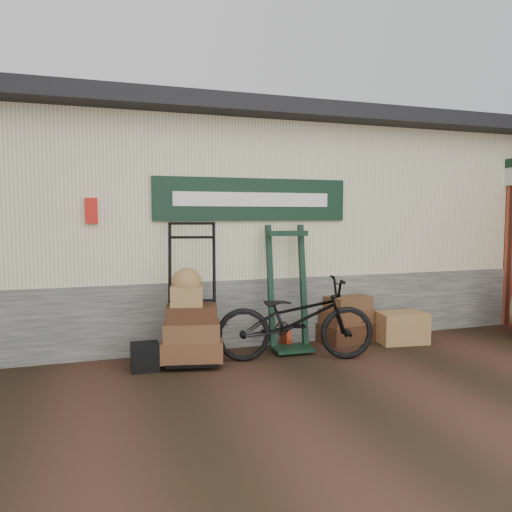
{
  "coord_description": "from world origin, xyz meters",
  "views": [
    {
      "loc": [
        -2.35,
        -5.21,
        1.74
      ],
      "look_at": [
        -0.28,
        0.9,
        1.22
      ],
      "focal_mm": 35.0,
      "sensor_mm": 36.0,
      "label": 1
    }
  ],
  "objects_px": {
    "porter_trolley": "(192,291)",
    "black_trunk": "(145,357)",
    "suitcase_stack": "(346,319)",
    "wicker_hamper": "(401,327)",
    "bicycle": "(295,315)",
    "green_barrow": "(288,288)"
  },
  "relations": [
    {
      "from": "porter_trolley",
      "to": "green_barrow",
      "type": "distance_m",
      "value": 1.29
    },
    {
      "from": "green_barrow",
      "to": "bicycle",
      "type": "bearing_deg",
      "value": -99.39
    },
    {
      "from": "green_barrow",
      "to": "black_trunk",
      "type": "bearing_deg",
      "value": -168.93
    },
    {
      "from": "suitcase_stack",
      "to": "wicker_hamper",
      "type": "bearing_deg",
      "value": -23.86
    },
    {
      "from": "wicker_hamper",
      "to": "suitcase_stack",
      "type": "bearing_deg",
      "value": 156.14
    },
    {
      "from": "porter_trolley",
      "to": "suitcase_stack",
      "type": "xyz_separation_m",
      "value": [
        2.21,
        0.25,
        -0.53
      ]
    },
    {
      "from": "porter_trolley",
      "to": "wicker_hamper",
      "type": "bearing_deg",
      "value": 11.89
    },
    {
      "from": "wicker_hamper",
      "to": "bicycle",
      "type": "relative_size",
      "value": 0.34
    },
    {
      "from": "suitcase_stack",
      "to": "wicker_hamper",
      "type": "xyz_separation_m",
      "value": [
        0.69,
        -0.3,
        -0.11
      ]
    },
    {
      "from": "wicker_hamper",
      "to": "bicycle",
      "type": "height_order",
      "value": "bicycle"
    },
    {
      "from": "suitcase_stack",
      "to": "porter_trolley",
      "type": "bearing_deg",
      "value": -173.44
    },
    {
      "from": "green_barrow",
      "to": "bicycle",
      "type": "distance_m",
      "value": 0.53
    },
    {
      "from": "wicker_hamper",
      "to": "bicycle",
      "type": "xyz_separation_m",
      "value": [
        -1.71,
        -0.29,
        0.34
      ]
    },
    {
      "from": "porter_trolley",
      "to": "green_barrow",
      "type": "relative_size",
      "value": 1.05
    },
    {
      "from": "green_barrow",
      "to": "suitcase_stack",
      "type": "bearing_deg",
      "value": 10.94
    },
    {
      "from": "suitcase_stack",
      "to": "bicycle",
      "type": "xyz_separation_m",
      "value": [
        -1.02,
        -0.6,
        0.23
      ]
    },
    {
      "from": "suitcase_stack",
      "to": "bicycle",
      "type": "height_order",
      "value": "bicycle"
    },
    {
      "from": "porter_trolley",
      "to": "green_barrow",
      "type": "xyz_separation_m",
      "value": [
        1.28,
        0.11,
        -0.04
      ]
    },
    {
      "from": "porter_trolley",
      "to": "black_trunk",
      "type": "distance_m",
      "value": 0.92
    },
    {
      "from": "porter_trolley",
      "to": "black_trunk",
      "type": "relative_size",
      "value": 5.51
    },
    {
      "from": "suitcase_stack",
      "to": "black_trunk",
      "type": "distance_m",
      "value": 2.83
    },
    {
      "from": "wicker_hamper",
      "to": "black_trunk",
      "type": "height_order",
      "value": "wicker_hamper"
    }
  ]
}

